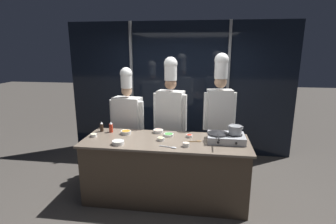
# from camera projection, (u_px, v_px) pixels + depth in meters

# --- Properties ---
(ground_plane) EXTENTS (24.00, 24.00, 0.00)m
(ground_plane) POSITION_uv_depth(u_px,v_px,m) (166.00, 197.00, 3.95)
(ground_plane) COLOR #47423D
(window_wall_back) EXTENTS (4.59, 0.09, 2.70)m
(window_wall_back) POSITION_uv_depth(u_px,v_px,m) (179.00, 90.00, 5.37)
(window_wall_back) COLOR black
(window_wall_back) RESTS_ON ground_plane
(demo_counter) EXTENTS (2.36, 0.85, 0.91)m
(demo_counter) POSITION_uv_depth(u_px,v_px,m) (166.00, 169.00, 3.84)
(demo_counter) COLOR #4C3D2D
(demo_counter) RESTS_ON ground_plane
(portable_stove) EXTENTS (0.51, 0.39, 0.11)m
(portable_stove) POSITION_uv_depth(u_px,v_px,m) (226.00, 138.00, 3.66)
(portable_stove) COLOR #B2B5BA
(portable_stove) RESTS_ON demo_counter
(frying_pan) EXTENTS (0.30, 0.52, 0.05)m
(frying_pan) POSITION_uv_depth(u_px,v_px,m) (218.00, 132.00, 3.65)
(frying_pan) COLOR #232326
(frying_pan) RESTS_ON portable_stove
(stock_pot) EXTENTS (0.21, 0.18, 0.12)m
(stock_pot) POSITION_uv_depth(u_px,v_px,m) (235.00, 130.00, 3.62)
(stock_pot) COLOR #93969B
(stock_pot) RESTS_ON portable_stove
(squeeze_bottle_soy) EXTENTS (0.05, 0.05, 0.16)m
(squeeze_bottle_soy) POSITION_uv_depth(u_px,v_px,m) (102.00, 127.00, 4.10)
(squeeze_bottle_soy) COLOR #332319
(squeeze_bottle_soy) RESTS_ON demo_counter
(squeeze_bottle_chili) EXTENTS (0.06, 0.06, 0.17)m
(squeeze_bottle_chili) POSITION_uv_depth(u_px,v_px,m) (111.00, 127.00, 4.06)
(squeeze_bottle_chili) COLOR red
(squeeze_bottle_chili) RESTS_ON demo_counter
(prep_bowl_chicken) EXTENTS (0.09, 0.09, 0.05)m
(prep_bowl_chicken) POSITION_uv_depth(u_px,v_px,m) (186.00, 144.00, 3.48)
(prep_bowl_chicken) COLOR white
(prep_bowl_chicken) RESTS_ON demo_counter
(prep_bowl_noodles) EXTENTS (0.10, 0.10, 0.04)m
(prep_bowl_noodles) POSITION_uv_depth(u_px,v_px,m) (94.00, 135.00, 3.87)
(prep_bowl_noodles) COLOR white
(prep_bowl_noodles) RESTS_ON demo_counter
(prep_bowl_scallions) EXTENTS (0.15, 0.15, 0.04)m
(prep_bowl_scallions) POSITION_uv_depth(u_px,v_px,m) (169.00, 135.00, 3.90)
(prep_bowl_scallions) COLOR white
(prep_bowl_scallions) RESTS_ON demo_counter
(prep_bowl_ginger) EXTENTS (0.10, 0.10, 0.04)m
(prep_bowl_ginger) POSITION_uv_depth(u_px,v_px,m) (161.00, 139.00, 3.71)
(prep_bowl_ginger) COLOR white
(prep_bowl_ginger) RESTS_ON demo_counter
(prep_bowl_carrots) EXTENTS (0.16, 0.16, 0.05)m
(prep_bowl_carrots) POSITION_uv_depth(u_px,v_px,m) (126.00, 132.00, 3.98)
(prep_bowl_carrots) COLOR white
(prep_bowl_carrots) RESTS_ON demo_counter
(prep_bowl_chili_flakes) EXTENTS (0.10, 0.10, 0.04)m
(prep_bowl_chili_flakes) POSITION_uv_depth(u_px,v_px,m) (189.00, 136.00, 3.84)
(prep_bowl_chili_flakes) COLOR white
(prep_bowl_chili_flakes) RESTS_ON demo_counter
(prep_bowl_bean_sprouts) EXTENTS (0.17, 0.17, 0.05)m
(prep_bowl_bean_sprouts) POSITION_uv_depth(u_px,v_px,m) (118.00, 142.00, 3.56)
(prep_bowl_bean_sprouts) COLOR white
(prep_bowl_bean_sprouts) RESTS_ON demo_counter
(prep_bowl_shrimp) EXTENTS (0.16, 0.16, 0.05)m
(prep_bowl_shrimp) POSITION_uv_depth(u_px,v_px,m) (158.00, 131.00, 4.05)
(prep_bowl_shrimp) COLOR white
(prep_bowl_shrimp) RESTS_ON demo_counter
(serving_spoon_slotted) EXTENTS (0.25, 0.09, 0.02)m
(serving_spoon_slotted) POSITION_uv_depth(u_px,v_px,m) (171.00, 147.00, 3.44)
(serving_spoon_slotted) COLOR #B2B5BA
(serving_spoon_slotted) RESTS_ON demo_counter
(serving_spoon_solid) EXTENTS (0.25, 0.08, 0.02)m
(serving_spoon_solid) POSITION_uv_depth(u_px,v_px,m) (196.00, 141.00, 3.66)
(serving_spoon_solid) COLOR olive
(serving_spoon_solid) RESTS_ON demo_counter
(chef_head) EXTENTS (0.62, 0.32, 1.88)m
(chef_head) POSITION_uv_depth(u_px,v_px,m) (128.00, 116.00, 4.51)
(chef_head) COLOR #232326
(chef_head) RESTS_ON ground_plane
(chef_sous) EXTENTS (0.58, 0.31, 2.05)m
(chef_sous) POSITION_uv_depth(u_px,v_px,m) (171.00, 109.00, 4.45)
(chef_sous) COLOR #4C4C51
(chef_sous) RESTS_ON ground_plane
(chef_line) EXTENTS (0.53, 0.27, 2.11)m
(chef_line) POSITION_uv_depth(u_px,v_px,m) (219.00, 106.00, 4.34)
(chef_line) COLOR #232326
(chef_line) RESTS_ON ground_plane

